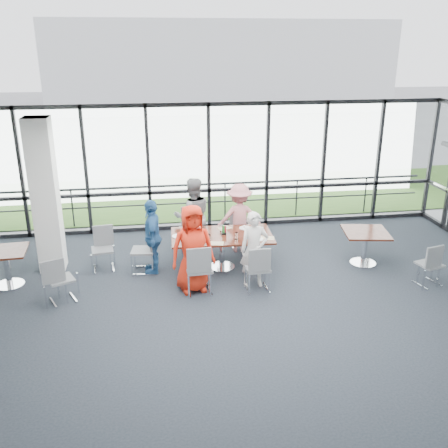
{
  "coord_description": "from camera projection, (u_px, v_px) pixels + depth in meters",
  "views": [
    {
      "loc": [
        -1.48,
        -7.15,
        4.55
      ],
      "look_at": [
        -0.05,
        2.19,
        1.1
      ],
      "focal_mm": 40.0,
      "sensor_mm": 36.0,
      "label": 1
    }
  ],
  "objects": [
    {
      "name": "floor",
      "position": [
        246.0,
        329.0,
        8.41
      ],
      "size": [
        12.0,
        10.0,
        0.02
      ],
      "primitive_type": "cube",
      "color": "black",
      "rests_on": "ground"
    },
    {
      "name": "ceiling",
      "position": [
        250.0,
        140.0,
        7.31
      ],
      "size": [
        12.0,
        10.0,
        0.04
      ],
      "primitive_type": "cube",
      "color": "white",
      "rests_on": "ground"
    },
    {
      "name": "curtain_wall_back",
      "position": [
        209.0,
        167.0,
        12.5
      ],
      "size": [
        12.0,
        0.1,
        3.2
      ],
      "primitive_type": "cube",
      "color": "white",
      "rests_on": "ground"
    },
    {
      "name": "structural_column",
      "position": [
        45.0,
        196.0,
        10.13
      ],
      "size": [
        0.5,
        0.5,
        3.2
      ],
      "primitive_type": "cube",
      "color": "white",
      "rests_on": "ground"
    },
    {
      "name": "apron",
      "position": [
        192.0,
        179.0,
        17.7
      ],
      "size": [
        80.0,
        70.0,
        0.02
      ],
      "primitive_type": "cube",
      "color": "gray",
      "rests_on": "ground"
    },
    {
      "name": "grass_strip",
      "position": [
        198.0,
        194.0,
        15.83
      ],
      "size": [
        80.0,
        5.0,
        0.01
      ],
      "primitive_type": "cube",
      "color": "#2C511D",
      "rests_on": "ground"
    },
    {
      "name": "hangar_main",
      "position": [
        217.0,
        64.0,
        37.65
      ],
      "size": [
        24.0,
        10.0,
        6.0
      ],
      "primitive_type": "cube",
      "color": "silver",
      "rests_on": "ground"
    },
    {
      "name": "guard_rail",
      "position": [
        206.0,
        202.0,
        13.44
      ],
      "size": [
        12.0,
        0.06,
        0.06
      ],
      "primitive_type": "cylinder",
      "rotation": [
        0.0,
        1.57,
        0.0
      ],
      "color": "#2D2D33",
      "rests_on": "ground"
    },
    {
      "name": "main_table",
      "position": [
        222.0,
        240.0,
        10.49
      ],
      "size": [
        2.15,
        1.25,
        0.75
      ],
      "rotation": [
        0.0,
        0.0,
        -0.04
      ],
      "color": "black",
      "rests_on": "ground"
    },
    {
      "name": "side_table_left",
      "position": [
        5.0,
        257.0,
        9.7
      ],
      "size": [
        0.86,
        0.86,
        0.75
      ],
      "rotation": [
        0.0,
        0.0,
        0.06
      ],
      "color": "black",
      "rests_on": "ground"
    },
    {
      "name": "side_table_right",
      "position": [
        366.0,
        236.0,
        10.67
      ],
      "size": [
        1.06,
        1.06,
        0.75
      ],
      "rotation": [
        0.0,
        0.0,
        -0.17
      ],
      "color": "black",
      "rests_on": "ground"
    },
    {
      "name": "diner_near_left",
      "position": [
        193.0,
        249.0,
        9.46
      ],
      "size": [
        0.93,
        0.69,
        1.73
      ],
      "primitive_type": "imported",
      "rotation": [
        0.0,
        0.0,
        0.18
      ],
      "color": "red",
      "rests_on": "ground"
    },
    {
      "name": "diner_near_right",
      "position": [
        254.0,
        250.0,
        9.68
      ],
      "size": [
        0.57,
        0.42,
        1.52
      ],
      "primitive_type": "imported",
      "rotation": [
        0.0,
        0.0,
        -0.04
      ],
      "color": "silver",
      "rests_on": "ground"
    },
    {
      "name": "diner_far_left",
      "position": [
        193.0,
        216.0,
        11.17
      ],
      "size": [
        0.9,
        0.61,
        1.76
      ],
      "primitive_type": "imported",
      "rotation": [
        0.0,
        0.0,
        3.24
      ],
      "color": "slate",
      "rests_on": "ground"
    },
    {
      "name": "diner_far_right",
      "position": [
        239.0,
        218.0,
        11.32
      ],
      "size": [
        1.05,
        0.57,
        1.59
      ],
      "primitive_type": "imported",
      "rotation": [
        0.0,
        0.0,
        3.1
      ],
      "color": "#D27D81",
      "rests_on": "ground"
    },
    {
      "name": "diner_end",
      "position": [
        152.0,
        236.0,
        10.27
      ],
      "size": [
        0.52,
        0.93,
        1.58
      ],
      "primitive_type": "imported",
      "rotation": [
        0.0,
        0.0,
        -1.59
      ],
      "color": "#275B94",
      "rests_on": "ground"
    },
    {
      "name": "chair_main_nl",
      "position": [
        199.0,
        269.0,
        9.49
      ],
      "size": [
        0.51,
        0.51,
        0.98
      ],
      "primitive_type": null,
      "rotation": [
        0.0,
        0.0,
        0.06
      ],
      "color": "slate",
      "rests_on": "ground"
    },
    {
      "name": "chair_main_nr",
      "position": [
        257.0,
        268.0,
        9.6
      ],
      "size": [
        0.46,
        0.46,
        0.91
      ],
      "primitive_type": null,
      "rotation": [
        0.0,
        0.0,
        0.04
      ],
      "color": "slate",
      "rests_on": "ground"
    },
    {
      "name": "chair_main_fl",
      "position": [
        191.0,
        230.0,
        11.53
      ],
      "size": [
        0.51,
        0.51,
        0.94
      ],
      "primitive_type": null,
      "rotation": [
        0.0,
        0.0,
        3.25
      ],
      "color": "slate",
      "rests_on": "ground"
    },
    {
      "name": "chair_main_fr",
      "position": [
        241.0,
        230.0,
        11.67
      ],
      "size": [
        0.5,
        0.5,
        0.84
      ],
      "primitive_type": null,
      "rotation": [
        0.0,
        0.0,
        2.89
      ],
      "color": "slate",
      "rests_on": "ground"
    },
    {
      "name": "chair_main_end",
      "position": [
        143.0,
        251.0,
        10.37
      ],
      "size": [
        0.52,
        0.52,
        0.95
      ],
      "primitive_type": null,
      "rotation": [
        0.0,
        0.0,
        -1.71
      ],
      "color": "slate",
      "rests_on": "ground"
    },
    {
      "name": "chair_spare_la",
      "position": [
        61.0,
        279.0,
        9.17
      ],
      "size": [
        0.58,
        0.58,
        0.89
      ],
      "primitive_type": null,
      "rotation": [
        0.0,
        0.0,
        0.42
      ],
      "color": "slate",
      "rests_on": "ground"
    },
    {
      "name": "chair_spare_lb",
      "position": [
        102.0,
        250.0,
        10.47
      ],
      "size": [
        0.49,
        0.49,
        0.9
      ],
      "primitive_type": null,
      "rotation": [
        0.0,
        0.0,
        3.27
      ],
      "color": "slate",
      "rests_on": "ground"
    },
    {
      "name": "chair_spare_r",
      "position": [
        430.0,
        264.0,
        9.81
      ],
      "size": [
        0.52,
        0.52,
        0.87
      ],
      "primitive_type": null,
      "rotation": [
        0.0,
        0.0,
        0.26
      ],
      "color": "slate",
      "rests_on": "ground"
    },
    {
      "name": "plate_nl",
      "position": [
        194.0,
        243.0,
        10.01
      ],
      "size": [
        0.28,
        0.28,
        0.01
      ],
      "primitive_type": "cylinder",
      "color": "white",
      "rests_on": "main_table"
    },
    {
      "name": "plate_nr",
      "position": [
        257.0,
        239.0,
        10.2
      ],
      "size": [
        0.27,
        0.27,
        0.01
      ],
      "primitive_type": "cylinder",
      "color": "white",
      "rests_on": "main_table"
    },
    {
      "name": "plate_fl",
      "position": [
        197.0,
        230.0,
        10.7
      ],
      "size": [
        0.26,
        0.26,
        0.01
      ],
      "primitive_type": "cylinder",
      "color": "white",
      "rests_on": "main_table"
    },
    {
      "name": "plate_fr",
      "position": [
        245.0,
        228.0,
        10.82
      ],
      "size": [
        0.26,
        0.26,
        0.01
      ],
      "primitive_type": "cylinder",
      "color": "white",
      "rests_on": "main_table"
    },
    {
      "name": "plate_end",
      "position": [
        179.0,
        236.0,
        10.36
      ],
      "size": [
        0.28,
        0.28,
        0.01
      ],
      "primitive_type": "cylinder",
      "color": "white",
      "rests_on": "main_table"
    },
    {
      "name": "tumbler_a",
      "position": [
        209.0,
        238.0,
        10.1
      ],
      "size": [
        0.07,
        0.07,
        0.14
      ],
      "primitive_type": "cylinder",
      "color": "white",
      "rests_on": "main_table"
    },
    {
      "name": "tumbler_b",
      "position": [
        236.0,
        236.0,
        10.2
      ],
      "size": [
        0.07,
        0.07,
        0.15
      ],
      "primitive_type": "cylinder",
      "color": "white",
      "rests_on": "main_table"
    },
    {
      "name": "tumbler_c",
      "position": [
        221.0,
        228.0,
        10.64
      ],
      "size": [
        0.07,
        0.07,
        0.13
      ],
      "primitive_type": "cylinder",
      "color": "white",
      "rests_on": "main_table"
    },
    {
      "name": "tumbler_d",
      "position": [
        186.0,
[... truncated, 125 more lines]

